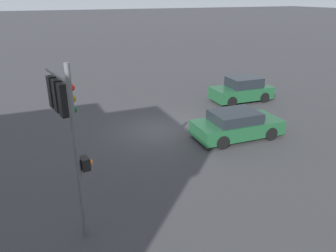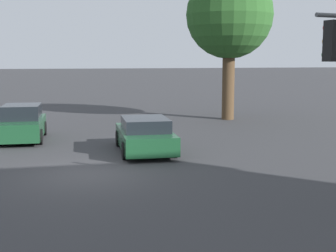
{
  "view_description": "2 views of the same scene",
  "coord_description": "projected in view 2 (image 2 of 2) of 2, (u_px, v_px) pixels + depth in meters",
  "views": [
    {
      "loc": [
        5.97,
        14.64,
        6.56
      ],
      "look_at": [
        0.54,
        2.28,
        1.13
      ],
      "focal_mm": 35.0,
      "sensor_mm": 36.0,
      "label": 1
    },
    {
      "loc": [
        14.7,
        -0.74,
        3.64
      ],
      "look_at": [
        0.96,
        2.41,
        1.59
      ],
      "focal_mm": 50.0,
      "sensor_mm": 36.0,
      "label": 2
    }
  ],
  "objects": [
    {
      "name": "ground_plane",
      "position": [
        88.0,
        174.0,
        14.87
      ],
      "size": [
        300.0,
        300.0,
        0.0
      ],
      "primitive_type": "plane",
      "color": "#333335"
    },
    {
      "name": "street_tree",
      "position": [
        230.0,
        16.0,
        27.15
      ],
      "size": [
        5.06,
        5.06,
        8.65
      ],
      "color": "#4C3823",
      "rests_on": "ground_plane"
    },
    {
      "name": "crossing_car_0",
      "position": [
        22.0,
        124.0,
        20.83
      ],
      "size": [
        4.03,
        2.03,
        1.58
      ],
      "rotation": [
        0.0,
        0.0,
        -0.04
      ],
      "color": "#194728",
      "rests_on": "ground_plane"
    },
    {
      "name": "crossing_car_1",
      "position": [
        145.0,
        135.0,
        18.25
      ],
      "size": [
        4.37,
        2.14,
        1.35
      ],
      "rotation": [
        0.0,
        0.0,
        3.11
      ],
      "color": "#194728",
      "rests_on": "ground_plane"
    }
  ]
}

